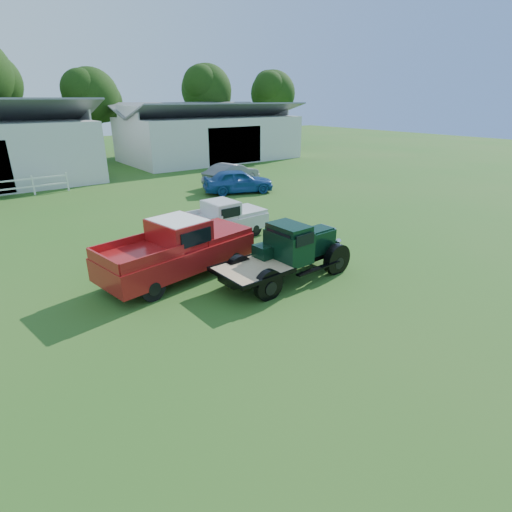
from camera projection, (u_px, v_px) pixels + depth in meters
ground at (275, 302)px, 11.88m from camera, size 120.00×120.00×0.00m
shed_right at (209, 132)px, 38.80m from camera, size 16.80×9.20×5.20m
tree_c at (93, 111)px, 37.51m from camera, size 5.40×5.40×9.00m
tree_d at (207, 104)px, 45.35m from camera, size 6.00×6.00×10.00m
tree_e at (273, 106)px, 48.44m from camera, size 5.70×5.70×9.50m
vintage_flatbed at (286, 252)px, 13.10m from camera, size 4.80×2.04×1.88m
red_pickup at (177, 248)px, 13.29m from camera, size 5.77×3.02×2.00m
white_pickup at (220, 220)px, 17.05m from camera, size 4.38×1.81×1.59m
misc_car_blue at (238, 181)px, 25.37m from camera, size 4.75×3.20×1.50m
misc_car_grey at (232, 174)px, 27.81m from camera, size 4.72×2.69×1.47m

